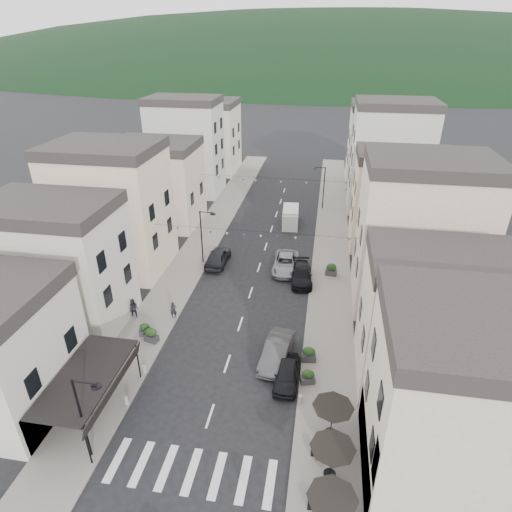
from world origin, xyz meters
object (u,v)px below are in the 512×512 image
(parked_car_c, at_px, (286,263))
(pedestrian_b, at_px, (134,309))
(parked_car_e, at_px, (218,257))
(delivery_van, at_px, (290,216))
(parked_car_a, at_px, (287,374))
(parked_car_b, at_px, (277,351))
(parked_car_d, at_px, (301,275))
(pedestrian_a, at_px, (174,310))

(parked_car_c, bearing_deg, pedestrian_b, -139.62)
(parked_car_e, distance_m, delivery_van, 13.55)
(parked_car_a, height_order, parked_car_b, parked_car_b)
(parked_car_c, relative_size, parked_car_d, 1.10)
(parked_car_c, relative_size, pedestrian_a, 3.56)
(parked_car_d, bearing_deg, delivery_van, 93.73)
(parked_car_e, bearing_deg, pedestrian_a, 82.88)
(parked_car_d, height_order, delivery_van, delivery_van)
(parked_car_a, relative_size, parked_car_d, 0.82)
(parked_car_a, bearing_deg, parked_car_e, 120.59)
(parked_car_a, bearing_deg, parked_car_d, 91.30)
(pedestrian_b, bearing_deg, parked_car_c, 45.47)
(delivery_van, bearing_deg, pedestrian_b, -120.61)
(parked_car_b, bearing_deg, parked_car_e, 127.49)
(parked_car_d, xyz_separation_m, parked_car_e, (-9.04, 2.04, 0.13))
(parked_car_a, xyz_separation_m, parked_car_c, (-1.80, 16.10, 0.06))
(pedestrian_a, height_order, pedestrian_b, pedestrian_b)
(parked_car_b, relative_size, pedestrian_a, 3.27)
(parked_car_b, bearing_deg, pedestrian_a, 165.78)
(parked_car_c, bearing_deg, delivery_van, 91.64)
(parked_car_a, bearing_deg, parked_car_c, 97.68)
(parked_car_b, relative_size, parked_car_e, 1.01)
(parked_car_d, bearing_deg, pedestrian_a, -147.97)
(parked_car_b, height_order, parked_car_c, parked_car_b)
(parked_car_b, height_order, pedestrian_b, pedestrian_b)
(pedestrian_b, bearing_deg, parked_car_e, 69.79)
(parked_car_c, height_order, delivery_van, delivery_van)
(parked_car_d, relative_size, parked_car_e, 1.00)
(parked_car_a, height_order, parked_car_e, parked_car_e)
(parked_car_d, height_order, pedestrian_b, pedestrian_b)
(parked_car_a, height_order, pedestrian_b, pedestrian_b)
(parked_car_d, bearing_deg, parked_car_a, -96.20)
(parked_car_b, xyz_separation_m, delivery_van, (-1.44, 25.81, 0.33))
(parked_car_a, xyz_separation_m, pedestrian_a, (-10.40, 5.88, 0.19))
(delivery_van, bearing_deg, parked_car_a, -88.88)
(parked_car_c, xyz_separation_m, pedestrian_a, (-8.60, -10.21, 0.13))
(parked_car_d, distance_m, pedestrian_b, 16.31)
(parked_car_c, distance_m, pedestrian_b, 16.09)
(pedestrian_a, bearing_deg, parked_car_e, 62.15)
(pedestrian_b, bearing_deg, parked_car_b, -10.58)
(pedestrian_a, xyz_separation_m, pedestrian_b, (-3.40, -0.50, 0.12))
(parked_car_b, bearing_deg, pedestrian_b, 173.29)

